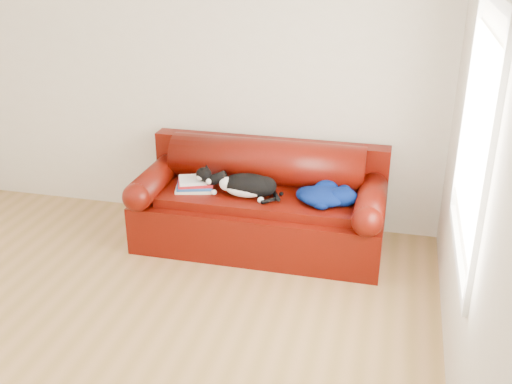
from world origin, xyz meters
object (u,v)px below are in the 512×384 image
at_px(sofa_base, 260,220).
at_px(book_stack, 195,184).
at_px(cat, 248,186).
at_px(blanket, 325,195).

xyz_separation_m(sofa_base, book_stack, (-0.55, -0.07, 0.31)).
relative_size(book_stack, cat, 0.54).
distance_m(sofa_base, book_stack, 0.64).
bearing_deg(book_stack, sofa_base, 7.72).
relative_size(cat, blanket, 1.16).
bearing_deg(cat, blanket, 3.40).
bearing_deg(blanket, sofa_base, 172.38).
relative_size(sofa_base, book_stack, 5.89).
xyz_separation_m(cat, blanket, (0.65, 0.03, -0.03)).
relative_size(book_stack, blanket, 0.63).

